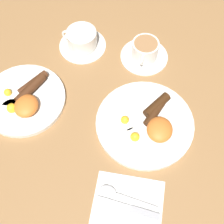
{
  "coord_description": "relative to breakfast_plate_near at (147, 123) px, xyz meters",
  "views": [
    {
      "loc": [
        -0.43,
        0.03,
        0.82
      ],
      "look_at": [
        0.01,
        0.1,
        0.03
      ],
      "focal_mm": 50.0,
      "sensor_mm": 36.0,
      "label": 1
    }
  ],
  "objects": [
    {
      "name": "ground_plane",
      "position": [
        0.0,
        0.01,
        -0.01
      ],
      "size": [
        3.0,
        3.0,
        0.0
      ],
      "primitive_type": "plane",
      "color": "olive"
    },
    {
      "name": "breakfast_plate_near",
      "position": [
        0.0,
        0.0,
        0.0
      ],
      "size": [
        0.29,
        0.29,
        0.05
      ],
      "color": "silver",
      "rests_on": "ground_plane"
    },
    {
      "name": "breakfast_plate_far",
      "position": [
        0.02,
        0.38,
        0.0
      ],
      "size": [
        0.26,
        0.26,
        0.05
      ],
      "color": "silver",
      "rests_on": "ground_plane"
    },
    {
      "name": "teacup_near",
      "position": [
        0.25,
        0.04,
        0.02
      ],
      "size": [
        0.16,
        0.16,
        0.07
      ],
      "color": "silver",
      "rests_on": "ground_plane"
    },
    {
      "name": "teacup_far",
      "position": [
        0.27,
        0.25,
        0.02
      ],
      "size": [
        0.16,
        0.16,
        0.07
      ],
      "color": "silver",
      "rests_on": "ground_plane"
    },
    {
      "name": "napkin",
      "position": [
        -0.23,
        0.02,
        -0.01
      ],
      "size": [
        0.15,
        0.18,
        0.01
      ],
      "primitive_type": "cube",
      "rotation": [
        0.0,
        0.0,
        -0.01
      ],
      "color": "white",
      "rests_on": "ground_plane"
    },
    {
      "name": "knife",
      "position": [
        -0.25,
        0.01,
        -0.01
      ],
      "size": [
        0.04,
        0.17,
        0.01
      ],
      "rotation": [
        0.0,
        0.0,
        1.45
      ],
      "color": "silver",
      "rests_on": "napkin"
    },
    {
      "name": "spoon",
      "position": [
        -0.22,
        0.06,
        -0.0
      ],
      "size": [
        0.05,
        0.16,
        0.01
      ],
      "rotation": [
        0.0,
        0.0,
        1.4
      ],
      "color": "silver",
      "rests_on": "napkin"
    }
  ]
}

